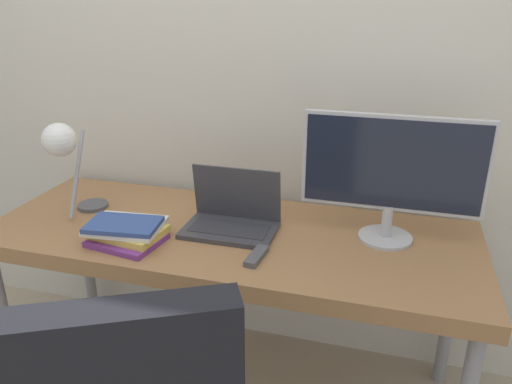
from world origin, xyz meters
name	(u,v)px	position (x,y,z in m)	size (l,w,h in m)	color
wall_back	(259,57)	(0.00, 0.74, 1.30)	(8.00, 0.05, 2.60)	beige
desk	(229,246)	(0.00, 0.34, 0.66)	(1.79, 0.67, 0.72)	#996B42
laptop	(232,218)	(0.01, 0.35, 0.77)	(0.33, 0.21, 0.22)	#38383D
monitor	(392,171)	(0.55, 0.43, 0.98)	(0.61, 0.19, 0.45)	#B7B7BC
desk_lamp	(64,149)	(-0.60, 0.26, 1.01)	(0.12, 0.27, 0.39)	#4C4C51
book_stack	(127,231)	(-0.32, 0.16, 0.76)	(0.27, 0.24, 0.08)	#753384
tv_remote	(257,256)	(0.15, 0.17, 0.73)	(0.05, 0.14, 0.02)	#4C4C51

